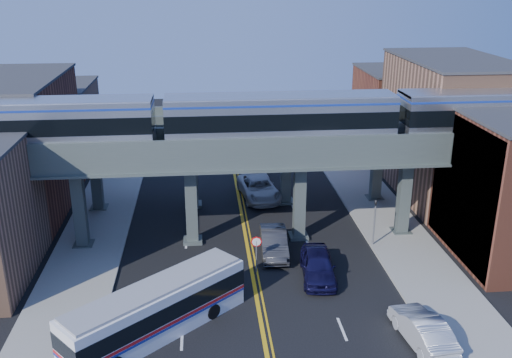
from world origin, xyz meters
TOP-DOWN VIEW (x-y plane):
  - ground at (0.00, 0.00)m, footprint 120.00×120.00m
  - sidewalk_west at (-11.50, 10.00)m, footprint 5.00×70.00m
  - sidewalk_east at (11.50, 10.00)m, footprint 5.00×70.00m
  - building_west_b at (-18.50, 16.00)m, footprint 8.00×14.00m
  - building_west_c at (-18.50, 29.00)m, footprint 8.00×10.00m
  - building_east_b at (18.50, 16.00)m, footprint 8.00×14.00m
  - building_east_c at (18.50, 29.00)m, footprint 8.00×10.00m
  - mural_panel at (14.55, 4.00)m, footprint 0.10×9.50m
  - elevated_viaduct_near at (0.00, 8.00)m, footprint 52.00×3.60m
  - elevated_viaduct_far at (0.00, 15.00)m, footprint 52.00×3.60m
  - transit_train at (2.48, 8.00)m, footprint 49.86×3.13m
  - stop_sign at (0.30, 3.00)m, footprint 0.76×0.09m
  - traffic_signal at (9.20, 6.00)m, footprint 0.15×0.18m
  - transit_bus at (-5.83, -3.36)m, footprint 10.04×9.07m
  - car_lane_a at (4.25, 1.86)m, footprint 2.61×5.47m
  - car_lane_b at (1.80, 5.59)m, footprint 2.07×5.28m
  - car_lane_c at (1.80, 16.36)m, footprint 3.80×6.78m
  - car_lane_d at (1.80, 22.43)m, footprint 2.53×6.06m
  - car_parked_curb at (8.50, -5.62)m, footprint 2.40×5.30m

SIDE VIEW (x-z plane):
  - ground at x=0.00m, z-range 0.00..0.00m
  - sidewalk_west at x=-11.50m, z-range 0.00..0.16m
  - sidewalk_east at x=11.50m, z-range 0.00..0.16m
  - car_parked_curb at x=8.50m, z-range 0.00..1.69m
  - car_lane_b at x=1.80m, z-range 0.00..1.71m
  - car_lane_d at x=1.80m, z-range 0.00..1.75m
  - car_lane_c at x=1.80m, z-range 0.00..1.79m
  - car_lane_a at x=4.25m, z-range 0.00..1.80m
  - transit_bus at x=-5.83m, z-range 0.04..2.90m
  - stop_sign at x=0.30m, z-range 0.44..3.07m
  - traffic_signal at x=9.20m, z-range 0.25..4.35m
  - building_west_c at x=-18.50m, z-range 0.00..8.00m
  - building_east_c at x=18.50m, z-range 0.00..9.00m
  - mural_panel at x=14.55m, z-range 0.00..9.50m
  - building_west_b at x=-18.50m, z-range 0.00..11.00m
  - building_east_b at x=18.50m, z-range 0.00..12.00m
  - elevated_viaduct_near at x=0.00m, z-range 2.77..10.17m
  - elevated_viaduct_far at x=0.00m, z-range 2.77..10.17m
  - transit_train at x=2.48m, z-range 7.55..11.20m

